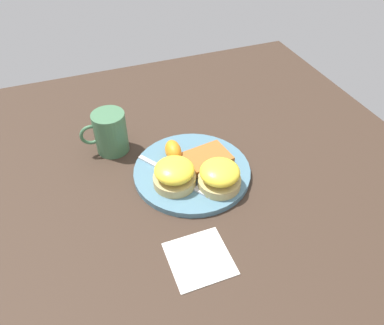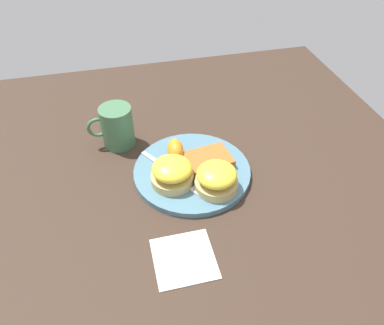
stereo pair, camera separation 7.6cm
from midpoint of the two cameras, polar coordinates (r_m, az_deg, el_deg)
name	(u,v)px [view 1 (the left image)]	position (r m, az deg, el deg)	size (l,w,h in m)	color
ground_plane	(192,174)	(0.84, -2.58, -1.83)	(1.10, 1.10, 0.00)	#38281E
plate	(192,171)	(0.84, -2.60, -1.48)	(0.26, 0.26, 0.01)	slate
sandwich_benedict_left	(174,174)	(0.79, -5.47, -1.88)	(0.09, 0.09, 0.06)	tan
sandwich_benedict_right	(220,176)	(0.78, 1.45, -2.18)	(0.09, 0.09, 0.06)	tan
hashbrown_patty	(206,159)	(0.84, -0.49, 0.40)	(0.11, 0.08, 0.02)	#A55E27
orange_wedge	(173,151)	(0.85, -5.45, 1.67)	(0.06, 0.04, 0.04)	orange
fork	(180,177)	(0.81, -4.59, -2.40)	(0.13, 0.18, 0.00)	silver
cup	(110,132)	(0.90, -14.78, 4.35)	(0.11, 0.08, 0.10)	#42704C
napkin	(199,258)	(0.70, -2.08, -14.53)	(0.11, 0.11, 0.00)	white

